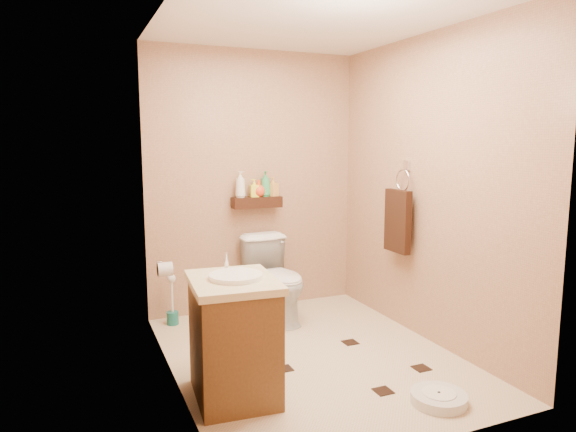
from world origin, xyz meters
name	(u,v)px	position (x,y,z in m)	size (l,w,h in m)	color
ground	(311,356)	(0.00, 0.00, 0.00)	(2.50, 2.50, 0.00)	beige
wall_back	(254,182)	(0.00, 1.25, 1.20)	(2.00, 0.04, 2.40)	tan
wall_front	(424,219)	(0.00, -1.25, 1.20)	(2.00, 0.04, 2.40)	tan
wall_left	(170,201)	(-1.00, 0.00, 1.20)	(0.04, 2.50, 2.40)	tan
wall_right	(427,190)	(1.00, 0.00, 1.20)	(0.04, 2.50, 2.40)	tan
ceiling	(313,18)	(0.00, 0.00, 2.40)	(2.00, 2.50, 0.02)	silver
wall_shelf	(257,202)	(0.00, 1.17, 1.02)	(0.46, 0.14, 0.10)	#381B0F
floor_accents	(320,354)	(0.07, 0.00, 0.00)	(1.21, 1.40, 0.01)	black
toilet	(276,279)	(0.06, 0.83, 0.37)	(0.41, 0.72, 0.74)	white
vanity	(234,336)	(-0.70, -0.36, 0.39)	(0.56, 0.66, 0.87)	brown
bathroom_scale	(439,398)	(0.41, -0.93, 0.03)	(0.43, 0.43, 0.07)	silver
toilet_brush	(172,307)	(-0.82, 1.07, 0.16)	(0.10, 0.10, 0.45)	#196760
towel_ring	(398,218)	(0.91, 0.25, 0.95)	(0.12, 0.30, 0.76)	silver
toilet_paper	(165,269)	(-0.94, 0.65, 0.60)	(0.12, 0.11, 0.12)	silver
bottle_a	(240,184)	(-0.16, 1.17, 1.19)	(0.09, 0.09, 0.24)	white
bottle_b	(254,188)	(-0.02, 1.17, 1.15)	(0.07, 0.08, 0.17)	#F6F433
bottle_c	(259,188)	(0.02, 1.17, 1.15)	(0.12, 0.12, 0.15)	#F84A1D
bottle_d	(265,184)	(0.08, 1.17, 1.19)	(0.09, 0.09, 0.24)	#36A460
bottle_e	(273,186)	(0.16, 1.17, 1.16)	(0.08, 0.08, 0.18)	gold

